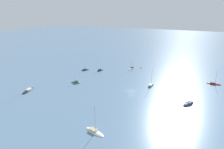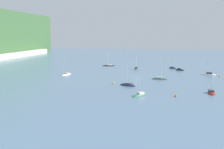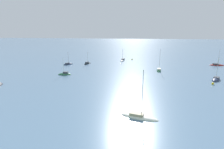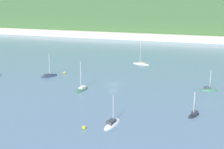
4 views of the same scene
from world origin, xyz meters
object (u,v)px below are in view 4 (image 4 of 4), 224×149
(sailboat_0, at_px, (82,90))
(sailboat_8, at_px, (194,115))
(sailboat_1, at_px, (208,90))
(sailboat_4, at_px, (141,64))
(sailboat_3, at_px, (49,76))
(mooring_buoy_2, at_px, (84,127))
(mooring_buoy_0, at_px, (64,73))
(sailboat_9, at_px, (112,124))

(sailboat_0, xyz_separation_m, sailboat_8, (37.31, -11.35, -0.01))
(sailboat_1, height_order, sailboat_8, sailboat_1)
(sailboat_1, height_order, sailboat_4, sailboat_4)
(sailboat_3, xyz_separation_m, sailboat_4, (28.87, 33.37, 0.05))
(sailboat_4, distance_m, sailboat_8, 63.78)
(sailboat_0, xyz_separation_m, mooring_buoy_2, (13.23, -28.33, 0.28))
(sailboat_0, xyz_separation_m, mooring_buoy_0, (-16.02, 18.83, 0.27))
(sailboat_8, height_order, sailboat_9, sailboat_9)
(sailboat_4, distance_m, mooring_buoy_2, 74.40)
(sailboat_1, relative_size, sailboat_4, 0.69)
(sailboat_0, xyz_separation_m, sailboat_9, (18.78, -23.78, -0.01))
(sailboat_8, bearing_deg, sailboat_1, -162.57)
(sailboat_0, relative_size, sailboat_8, 1.43)
(sailboat_0, height_order, mooring_buoy_2, sailboat_0)
(sailboat_1, distance_m, sailboat_3, 59.68)
(sailboat_3, height_order, sailboat_9, sailboat_3)
(sailboat_0, distance_m, sailboat_4, 46.91)
(sailboat_4, relative_size, sailboat_9, 1.35)
(sailboat_4, height_order, mooring_buoy_2, sailboat_4)
(sailboat_8, height_order, mooring_buoy_0, sailboat_8)
(sailboat_0, bearing_deg, sailboat_9, 46.66)
(sailboat_0, distance_m, sailboat_8, 39.00)
(sailboat_3, bearing_deg, mooring_buoy_0, 0.71)
(mooring_buoy_0, distance_m, mooring_buoy_2, 55.49)
(sailboat_8, bearing_deg, sailboat_9, -32.13)
(sailboat_0, bearing_deg, mooring_buoy_2, 33.39)
(sailboat_9, bearing_deg, mooring_buoy_2, 138.45)
(sailboat_4, bearing_deg, sailboat_0, 92.20)
(sailboat_8, bearing_deg, sailboat_3, -88.85)
(sailboat_4, xyz_separation_m, mooring_buoy_2, (3.89, -74.30, 0.29))
(mooring_buoy_0, relative_size, mooring_buoy_2, 0.97)
(sailboat_9, relative_size, mooring_buoy_2, 10.16)
(sailboat_0, distance_m, mooring_buoy_2, 31.26)
(sailboat_3, bearing_deg, sailboat_4, -10.76)
(sailboat_0, relative_size, sailboat_1, 1.39)
(sailboat_1, distance_m, sailboat_4, 44.95)
(sailboat_4, distance_m, mooring_buoy_0, 37.15)
(sailboat_3, distance_m, sailboat_4, 44.12)
(mooring_buoy_2, bearing_deg, sailboat_8, 35.18)
(sailboat_3, height_order, sailboat_8, sailboat_3)
(sailboat_1, distance_m, sailboat_9, 42.74)
(sailboat_3, relative_size, sailboat_4, 0.87)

